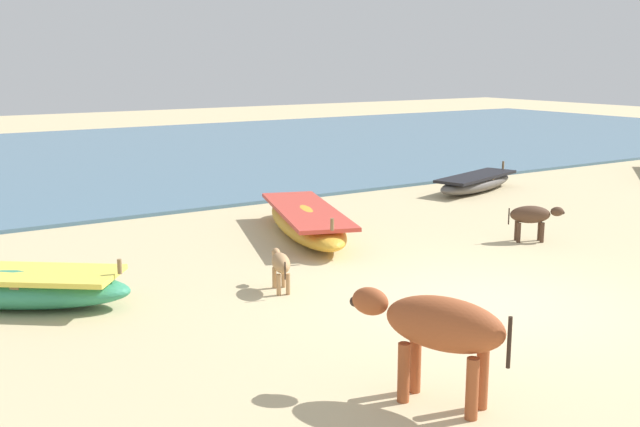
% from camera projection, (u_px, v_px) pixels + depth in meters
% --- Properties ---
extents(ground, '(80.00, 80.00, 0.00)m').
position_uv_depth(ground, '(489.00, 303.00, 10.39)').
color(ground, '#CCB789').
extents(sea_water, '(60.00, 20.00, 0.08)m').
position_uv_depth(sea_water, '(95.00, 158.00, 25.23)').
color(sea_water, slate).
rests_on(sea_water, ground).
extents(fishing_boat_0, '(2.38, 4.28, 0.73)m').
position_uv_depth(fishing_boat_0, '(306.00, 221.00, 14.29)').
color(fishing_boat_0, gold).
rests_on(fishing_boat_0, ground).
extents(fishing_boat_3, '(3.21, 2.81, 0.69)m').
position_uv_depth(fishing_boat_3, '(12.00, 287.00, 10.24)').
color(fishing_boat_3, '#338C66').
rests_on(fishing_boat_3, ground).
extents(fishing_boat_4, '(3.30, 1.77, 0.61)m').
position_uv_depth(fishing_boat_4, '(476.00, 182.00, 19.07)').
color(fishing_boat_4, '#5B5651').
rests_on(fishing_boat_4, ground).
extents(cow_adult_rust, '(1.01, 1.60, 1.09)m').
position_uv_depth(cow_adult_rust, '(438.00, 327.00, 7.24)').
color(cow_adult_rust, '#9E4C28').
rests_on(cow_adult_rust, ground).
extents(calf_near_tan, '(0.45, 0.84, 0.56)m').
position_uv_depth(calf_near_tan, '(281.00, 264.00, 10.89)').
color(calf_near_tan, tan).
rests_on(calf_near_tan, ground).
extents(calf_far_dark, '(0.94, 0.71, 0.67)m').
position_uv_depth(calf_far_dark, '(532.00, 216.00, 13.81)').
color(calf_far_dark, '#4C3323').
rests_on(calf_far_dark, ground).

